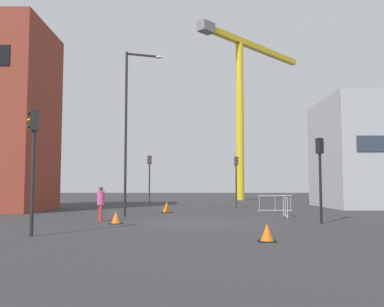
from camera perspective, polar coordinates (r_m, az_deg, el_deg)
The scene contains 13 objects.
ground at distance 19.25m, azimuth -0.00°, elevation -9.44°, with size 160.00×160.00×0.00m, color #333335.
construction_crane at distance 51.40m, azimuth 6.93°, elevation 9.03°, with size 14.29×14.64×19.71m.
streetlamp_tall at distance 23.71m, azimuth -8.48°, elevation 4.53°, with size 2.04×0.76×9.24m.
traffic_light_crosswalk at distance 34.40m, azimuth -5.84°, elevation -2.58°, with size 0.39×0.29×4.15m.
traffic_light_verge at distance 19.70m, azimuth 17.09°, elevation -1.60°, with size 0.38×0.36×3.84m.
traffic_light_corner at distance 32.88m, azimuth 6.05°, elevation -2.68°, with size 0.38×0.27×3.97m.
traffic_light_island at distance 15.08m, azimuth -20.84°, elevation 0.25°, with size 0.39×0.34×4.25m.
pedestrian_walking at distance 20.31m, azimuth -12.36°, elevation -6.37°, with size 0.34×0.34×1.65m.
safety_barrier_rear at distance 27.61m, azimuth 11.27°, elevation -6.66°, with size 2.24×0.09×1.08m.
safety_barrier_mid_span at distance 22.81m, azimuth 12.63°, elevation -7.13°, with size 0.31×2.19×1.08m.
traffic_cone_striped at distance 26.52m, azimuth -3.49°, elevation -7.36°, with size 0.67×0.67×0.68m.
traffic_cone_by_barrier at distance 19.03m, azimuth -10.36°, elevation -8.65°, with size 0.55×0.55×0.56m.
traffic_cone_orange at distance 13.04m, azimuth 10.20°, elevation -10.66°, with size 0.54×0.54×0.55m.
Camera 1 is at (0.00, -19.17, 1.69)m, focal length 39.06 mm.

